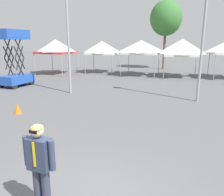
# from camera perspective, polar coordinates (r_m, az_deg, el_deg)

# --- Properties ---
(canopy_tent_right_of_center) EXTENTS (3.43, 3.43, 3.44)m
(canopy_tent_right_of_center) POSITION_cam_1_polar(r_m,az_deg,el_deg) (23.58, -14.22, 12.64)
(canopy_tent_right_of_center) COLOR #9E9EA3
(canopy_tent_right_of_center) RESTS_ON ground
(canopy_tent_behind_left) EXTENTS (3.02, 3.02, 3.28)m
(canopy_tent_behind_left) POSITION_cam_1_polar(r_m,az_deg,el_deg) (24.03, -2.57, 12.68)
(canopy_tent_behind_left) COLOR #9E9EA3
(canopy_tent_behind_left) RESTS_ON ground
(canopy_tent_center) EXTENTS (3.52, 3.52, 3.36)m
(canopy_tent_center) POSITION_cam_1_polar(r_m,az_deg,el_deg) (22.06, 7.44, 12.73)
(canopy_tent_center) COLOR #9E9EA3
(canopy_tent_center) RESTS_ON ground
(canopy_tent_left_of_center) EXTENTS (3.20, 3.20, 3.47)m
(canopy_tent_left_of_center) POSITION_cam_1_polar(r_m,az_deg,el_deg) (21.66, 17.45, 12.20)
(canopy_tent_left_of_center) COLOR #9E9EA3
(canopy_tent_left_of_center) RESTS_ON ground
(scissor_lift) EXTENTS (1.68, 2.46, 4.02)m
(scissor_lift) POSITION_cam_1_polar(r_m,az_deg,el_deg) (17.80, -23.45, 6.65)
(scissor_lift) COLOR black
(scissor_lift) RESTS_ON ground
(person_foreground) EXTENTS (0.65, 0.28, 1.78)m
(person_foreground) POSITION_cam_1_polar(r_m,az_deg,el_deg) (4.39, -17.95, -15.57)
(person_foreground) COLOR #33384C
(person_foreground) RESTS_ON ground
(light_pole_near_lift) EXTENTS (0.36, 0.36, 8.66)m
(light_pole_near_lift) POSITION_cam_1_polar(r_m,az_deg,el_deg) (14.36, -11.44, 20.75)
(light_pole_near_lift) COLOR #9E9EA3
(light_pole_near_lift) RESTS_ON ground
(light_pole_opposite_side) EXTENTS (0.36, 0.36, 7.43)m
(light_pole_opposite_side) POSITION_cam_1_polar(r_m,az_deg,el_deg) (12.85, 22.60, 17.98)
(light_pole_opposite_side) COLOR #9E9EA3
(light_pole_opposite_side) RESTS_ON ground
(tree_behind_tents_right) EXTENTS (3.68, 3.68, 7.92)m
(tree_behind_tents_right) POSITION_cam_1_polar(r_m,az_deg,el_deg) (28.27, 13.62, 19.19)
(tree_behind_tents_right) COLOR brown
(tree_behind_tents_right) RESTS_ON ground
(traffic_cone_lot_center) EXTENTS (0.32, 0.32, 0.45)m
(traffic_cone_lot_center) POSITION_cam_1_polar(r_m,az_deg,el_deg) (11.05, -23.00, -2.47)
(traffic_cone_lot_center) COLOR orange
(traffic_cone_lot_center) RESTS_ON ground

